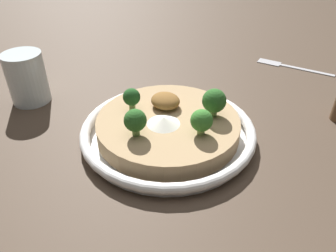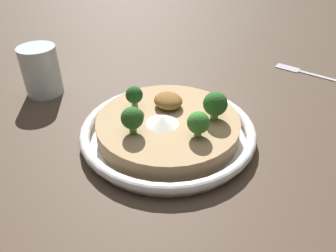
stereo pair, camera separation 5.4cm
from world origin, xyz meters
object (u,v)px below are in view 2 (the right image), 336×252
at_px(risotto_bowl, 168,129).
at_px(broccoli_back_right, 134,95).
at_px(broccoli_left, 198,123).
at_px(broccoli_back, 133,119).
at_px(fork_utensil, 305,72).
at_px(broccoli_front_left, 215,104).
at_px(drinking_glass, 41,71).

relative_size(risotto_bowl, broccoli_back_right, 7.31).
height_order(broccoli_left, broccoli_back, broccoli_back).
xyz_separation_m(broccoli_left, broccoli_back, (0.06, 0.07, 0.00)).
bearing_deg(broccoli_left, risotto_bowl, 8.42).
bearing_deg(broccoli_back, risotto_bowl, -88.82).
height_order(broccoli_back, fork_utensil, broccoli_back).
height_order(broccoli_left, fork_utensil, broccoli_left).
bearing_deg(broccoli_front_left, broccoli_back_right, 40.70).
height_order(risotto_bowl, broccoli_front_left, broccoli_front_left).
xyz_separation_m(risotto_bowl, drinking_glass, (0.27, 0.12, 0.03)).
xyz_separation_m(broccoli_left, broccoli_back_right, (0.12, 0.04, 0.00)).
height_order(drinking_glass, fork_utensil, drinking_glass).
height_order(broccoli_front_left, fork_utensil, broccoli_front_left).
xyz_separation_m(broccoli_back_right, fork_utensil, (-0.04, -0.43, -0.06)).
bearing_deg(fork_utensil, broccoli_back_right, 66.77).
bearing_deg(broccoli_back, broccoli_left, -129.91).
distance_m(broccoli_front_left, broccoli_back, 0.13).
xyz_separation_m(broccoli_back, drinking_glass, (0.27, 0.05, -0.01)).
bearing_deg(broccoli_back_right, drinking_glass, 23.09).
xyz_separation_m(broccoli_back_right, broccoli_back, (-0.06, 0.04, 0.00)).
distance_m(risotto_bowl, drinking_glass, 0.30).
height_order(broccoli_front_left, broccoli_left, broccoli_front_left).
relative_size(broccoli_back, fork_utensil, 0.25).
relative_size(broccoli_front_left, drinking_glass, 0.48).
relative_size(broccoli_left, broccoli_back, 0.95).
distance_m(broccoli_left, drinking_glass, 0.36).
bearing_deg(broccoli_left, drinking_glass, 20.60).
height_order(risotto_bowl, fork_utensil, risotto_bowl).
distance_m(risotto_bowl, broccoli_front_left, 0.09).
bearing_deg(broccoli_front_left, fork_utensil, -79.83).
height_order(risotto_bowl, drinking_glass, drinking_glass).
relative_size(broccoli_front_left, broccoli_back, 1.09).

